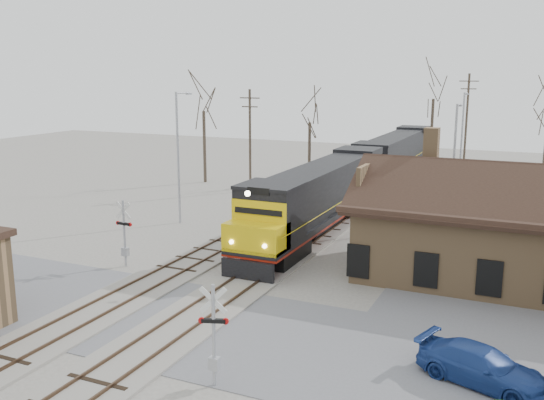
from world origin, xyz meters
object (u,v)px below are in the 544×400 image
Objects in this scene: locomotive_trailing at (392,158)px; parked_car at (482,366)px; locomotive_lead at (315,199)px; depot at (498,236)px.

parked_car is (12.52, -38.84, -1.89)m from locomotive_trailing.
parked_car is (12.52, -16.56, -1.89)m from locomotive_lead.
depot reaches higher than locomotive_lead.
depot is at bearing 20.67° from parked_car.
depot is 3.25× the size of parked_car.
locomotive_trailing is 4.71× the size of parked_car.
locomotive_trailing reaches higher than parked_car.
locomotive_trailing is at bearing 114.26° from depot.
locomotive_trailing is at bearing 36.07° from parked_car.
locomotive_lead is at bearing 160.17° from depot.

